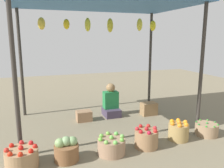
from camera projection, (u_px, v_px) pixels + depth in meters
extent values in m
plane|color=#786E55|center=(104.00, 121.00, 5.06)|extent=(14.00, 14.00, 0.00)
cylinder|color=#38332D|center=(15.00, 78.00, 3.33)|extent=(0.07, 0.07, 2.47)
cylinder|color=#38332D|center=(201.00, 69.00, 4.40)|extent=(0.07, 0.07, 2.47)
cylinder|color=#38332D|center=(21.00, 64.00, 5.23)|extent=(0.07, 0.07, 2.47)
cylinder|color=#38332D|center=(150.00, 60.00, 6.31)|extent=(0.07, 0.07, 2.47)
cube|color=teal|center=(103.00, 4.00, 4.57)|extent=(3.65, 2.36, 0.04)
ellipsoid|color=gold|center=(41.00, 23.00, 4.37)|extent=(0.14, 0.14, 0.23)
ellipsoid|color=yellow|center=(66.00, 24.00, 4.56)|extent=(0.12, 0.12, 0.20)
ellipsoid|color=yellow|center=(88.00, 25.00, 4.73)|extent=(0.12, 0.12, 0.28)
ellipsoid|color=gold|center=(110.00, 25.00, 4.98)|extent=(0.13, 0.13, 0.30)
ellipsoid|color=yellow|center=(140.00, 25.00, 4.74)|extent=(0.12, 0.12, 0.26)
ellipsoid|color=yellow|center=(153.00, 26.00, 5.14)|extent=(0.13, 0.13, 0.23)
cube|color=#40364B|center=(111.00, 112.00, 5.40)|extent=(0.36, 0.44, 0.18)
cube|color=#20743B|center=(111.00, 100.00, 5.39)|extent=(0.34, 0.22, 0.40)
sphere|color=olive|center=(111.00, 88.00, 5.33)|extent=(0.21, 0.21, 0.21)
cylinder|color=#A47F58|center=(22.00, 158.00, 3.23)|extent=(0.46, 0.46, 0.27)
sphere|color=red|center=(21.00, 148.00, 3.20)|extent=(0.07, 0.07, 0.07)
sphere|color=red|center=(35.00, 146.00, 3.26)|extent=(0.07, 0.07, 0.07)
sphere|color=red|center=(31.00, 143.00, 3.36)|extent=(0.07, 0.07, 0.07)
sphere|color=red|center=(22.00, 143.00, 3.37)|extent=(0.07, 0.07, 0.07)
sphere|color=red|center=(11.00, 146.00, 3.28)|extent=(0.07, 0.07, 0.07)
sphere|color=red|center=(6.00, 150.00, 3.14)|extent=(0.07, 0.07, 0.07)
sphere|color=red|center=(10.00, 154.00, 3.03)|extent=(0.07, 0.07, 0.07)
sphere|color=red|center=(20.00, 154.00, 3.02)|extent=(0.07, 0.07, 0.07)
sphere|color=red|center=(31.00, 151.00, 3.12)|extent=(0.07, 0.07, 0.07)
cylinder|color=brown|center=(67.00, 153.00, 3.41)|extent=(0.37, 0.37, 0.25)
sphere|color=#7FA36B|center=(66.00, 141.00, 3.37)|extent=(0.15, 0.15, 0.15)
sphere|color=#7CA165|center=(72.00, 141.00, 3.40)|extent=(0.15, 0.15, 0.15)
sphere|color=#81A561|center=(60.00, 143.00, 3.34)|extent=(0.15, 0.15, 0.15)
cylinder|color=#9C7A5D|center=(111.00, 146.00, 3.62)|extent=(0.44, 0.44, 0.25)
sphere|color=#67B344|center=(111.00, 137.00, 3.59)|extent=(0.07, 0.07, 0.07)
sphere|color=#69AB4B|center=(122.00, 136.00, 3.65)|extent=(0.07, 0.07, 0.07)
sphere|color=#61BC4F|center=(116.00, 134.00, 3.75)|extent=(0.07, 0.07, 0.07)
sphere|color=#71AE44|center=(108.00, 133.00, 3.76)|extent=(0.07, 0.07, 0.07)
sphere|color=#6AAF41|center=(101.00, 136.00, 3.66)|extent=(0.07, 0.07, 0.07)
sphere|color=#6BBB3E|center=(100.00, 139.00, 3.53)|extent=(0.07, 0.07, 0.07)
sphere|color=#75B24D|center=(106.00, 142.00, 3.43)|extent=(0.07, 0.07, 0.07)
sphere|color=#66B64E|center=(115.00, 143.00, 3.42)|extent=(0.07, 0.07, 0.07)
sphere|color=#64AB3D|center=(122.00, 140.00, 3.51)|extent=(0.07, 0.07, 0.07)
cylinder|color=#9A734F|center=(146.00, 139.00, 3.83)|extent=(0.40, 0.40, 0.30)
sphere|color=#AC1C22|center=(147.00, 129.00, 3.80)|extent=(0.07, 0.07, 0.07)
sphere|color=red|center=(155.00, 128.00, 3.85)|extent=(0.07, 0.07, 0.07)
sphere|color=#AB251F|center=(148.00, 126.00, 3.95)|extent=(0.07, 0.07, 0.07)
sphere|color=#AC1919|center=(141.00, 126.00, 3.93)|extent=(0.07, 0.07, 0.07)
sphere|color=red|center=(137.00, 129.00, 3.82)|extent=(0.07, 0.07, 0.07)
sphere|color=red|center=(141.00, 132.00, 3.69)|extent=(0.07, 0.07, 0.07)
sphere|color=#AF162D|center=(149.00, 133.00, 3.65)|extent=(0.07, 0.07, 0.07)
sphere|color=red|center=(155.00, 131.00, 3.72)|extent=(0.07, 0.07, 0.07)
cylinder|color=#A7884F|center=(178.00, 132.00, 4.12)|extent=(0.36, 0.36, 0.30)
sphere|color=orange|center=(179.00, 122.00, 4.08)|extent=(0.08, 0.08, 0.08)
sphere|color=orange|center=(185.00, 122.00, 4.13)|extent=(0.08, 0.08, 0.08)
sphere|color=orange|center=(178.00, 120.00, 4.22)|extent=(0.08, 0.08, 0.08)
sphere|color=orange|center=(172.00, 121.00, 4.17)|extent=(0.08, 0.08, 0.08)
sphere|color=orange|center=(172.00, 124.00, 4.04)|extent=(0.08, 0.08, 0.08)
sphere|color=orange|center=(180.00, 126.00, 3.95)|extent=(0.08, 0.08, 0.08)
sphere|color=orange|center=(186.00, 125.00, 4.00)|extent=(0.08, 0.08, 0.08)
cylinder|color=#9C7D5D|center=(206.00, 129.00, 4.33)|extent=(0.42, 0.42, 0.22)
sphere|color=#308833|center=(207.00, 123.00, 4.30)|extent=(0.04, 0.04, 0.04)
sphere|color=#358134|center=(215.00, 122.00, 4.36)|extent=(0.04, 0.04, 0.04)
sphere|color=#3F8E30|center=(208.00, 120.00, 4.47)|extent=(0.04, 0.04, 0.04)
sphere|color=#318824|center=(200.00, 120.00, 4.48)|extent=(0.04, 0.04, 0.04)
sphere|color=#317F31|center=(196.00, 122.00, 4.38)|extent=(0.04, 0.04, 0.04)
sphere|color=#2F8A36|center=(199.00, 124.00, 4.24)|extent=(0.04, 0.04, 0.04)
sphere|color=#329029|center=(206.00, 127.00, 4.13)|extent=(0.04, 0.04, 0.04)
sphere|color=#328227|center=(214.00, 127.00, 4.13)|extent=(0.04, 0.04, 0.04)
sphere|color=#2E8727|center=(218.00, 125.00, 4.22)|extent=(0.04, 0.04, 0.04)
cube|color=olive|center=(149.00, 109.00, 5.46)|extent=(0.37, 0.24, 0.30)
cube|color=#946E4E|center=(84.00, 116.00, 5.07)|extent=(0.33, 0.25, 0.23)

